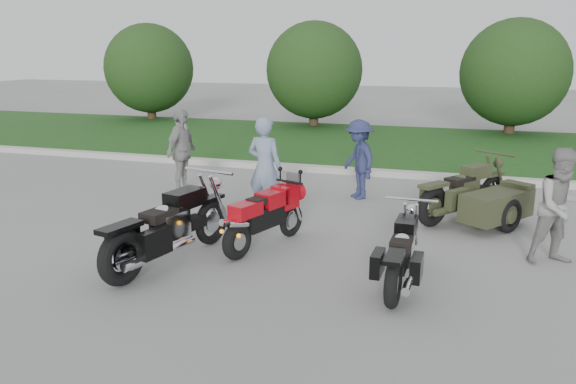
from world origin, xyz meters
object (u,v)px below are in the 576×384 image
(cruiser_left, at_px, (166,231))
(person_back, at_px, (182,151))
(sportbike_red, at_px, (264,215))
(person_denim, at_px, (359,159))
(cruiser_right, at_px, (402,256))
(cruiser_sidecar, at_px, (481,200))
(person_grey, at_px, (562,207))
(person_stripe, at_px, (265,168))

(cruiser_left, bearing_deg, person_back, 127.72)
(sportbike_red, xyz_separation_m, person_denim, (0.83, 3.39, 0.28))
(cruiser_right, height_order, cruiser_sidecar, cruiser_sidecar)
(sportbike_red, relative_size, cruiser_left, 0.71)
(person_denim, bearing_deg, person_grey, 13.64)
(cruiser_left, relative_size, person_stripe, 1.39)
(person_stripe, bearing_deg, cruiser_right, 149.72)
(cruiser_left, bearing_deg, sportbike_red, 58.05)
(person_denim, bearing_deg, cruiser_right, -19.64)
(cruiser_right, distance_m, person_stripe, 3.62)
(cruiser_right, relative_size, person_back, 1.18)
(sportbike_red, relative_size, cruiser_sidecar, 0.80)
(cruiser_left, relative_size, cruiser_right, 1.22)
(cruiser_sidecar, distance_m, person_back, 6.03)
(cruiser_sidecar, relative_size, person_denim, 1.39)
(person_back, bearing_deg, person_grey, -104.20)
(cruiser_left, distance_m, person_back, 4.20)
(person_stripe, height_order, person_grey, person_stripe)
(cruiser_left, xyz_separation_m, person_stripe, (0.55, 2.61, 0.41))
(sportbike_red, distance_m, cruiser_right, 2.32)
(sportbike_red, xyz_separation_m, person_back, (-2.81, 2.74, 0.37))
(person_stripe, bearing_deg, person_denim, -115.33)
(cruiser_left, bearing_deg, person_stripe, 91.39)
(sportbike_red, height_order, cruiser_sidecar, cruiser_sidecar)
(cruiser_right, xyz_separation_m, person_stripe, (-2.69, 2.36, 0.51))
(person_stripe, bearing_deg, sportbike_red, 119.83)
(cruiser_left, distance_m, person_stripe, 2.70)
(cruiser_right, distance_m, person_denim, 4.43)
(cruiser_left, bearing_deg, person_grey, 31.39)
(person_stripe, bearing_deg, person_grey, -179.66)
(sportbike_red, relative_size, cruiser_right, 0.86)
(person_denim, bearing_deg, sportbike_red, -51.02)
(person_grey, distance_m, person_back, 7.30)
(person_stripe, xyz_separation_m, person_grey, (4.71, -0.89, -0.09))
(cruiser_right, xyz_separation_m, person_grey, (2.02, 1.48, 0.42))
(person_back, bearing_deg, person_stripe, -115.27)
(person_stripe, relative_size, person_grey, 1.10)
(person_stripe, height_order, person_back, person_stripe)
(cruiser_right, distance_m, cruiser_sidecar, 3.22)
(person_stripe, xyz_separation_m, person_back, (-2.28, 1.19, -0.03))
(cruiser_left, distance_m, person_grey, 5.55)
(cruiser_right, bearing_deg, person_stripe, 140.38)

